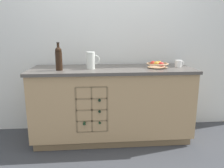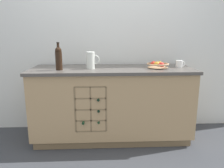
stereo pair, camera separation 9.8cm
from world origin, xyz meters
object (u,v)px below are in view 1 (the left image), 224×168
(white_pitcher, at_px, (91,60))
(standing_wine_bottle, at_px, (59,58))
(ceramic_mug, at_px, (178,64))
(fruit_bowl, at_px, (157,65))

(white_pitcher, bearing_deg, standing_wine_bottle, -168.42)
(standing_wine_bottle, bearing_deg, white_pitcher, 11.58)
(white_pitcher, xyz_separation_m, ceramic_mug, (1.08, 0.06, -0.06))
(white_pitcher, distance_m, standing_wine_bottle, 0.37)
(fruit_bowl, distance_m, white_pitcher, 0.80)
(fruit_bowl, relative_size, white_pitcher, 1.33)
(ceramic_mug, bearing_deg, white_pitcher, -176.85)
(fruit_bowl, height_order, standing_wine_bottle, standing_wine_bottle)
(white_pitcher, height_order, standing_wine_bottle, standing_wine_bottle)
(fruit_bowl, relative_size, ceramic_mug, 2.26)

